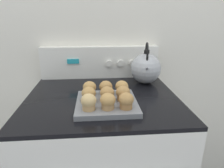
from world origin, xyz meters
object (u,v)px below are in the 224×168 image
at_px(muffin_r0_c1, 108,101).
at_px(muffin_r1_c2, 123,93).
at_px(muffin_r1_c1, 107,94).
at_px(muffin_r2_c1, 106,88).
at_px(muffin_r0_c2, 126,101).
at_px(tea_kettle, 146,68).
at_px(muffin_pan, 107,103).
at_px(muffin_r2_c0, 90,88).
at_px(stove_range, 103,168).
at_px(muffin_r0_c0, 89,102).
at_px(muffin_r2_c2, 122,88).
at_px(muffin_r1_c0, 89,95).

height_order(muffin_r0_c1, muffin_r1_c2, same).
distance_m(muffin_r1_c1, muffin_r2_c1, 0.08).
bearing_deg(muffin_r0_c2, muffin_r2_c1, 115.27).
xyz_separation_m(muffin_r0_c1, tea_kettle, (0.25, 0.37, 0.04)).
xyz_separation_m(muffin_pan, muffin_r2_c0, (-0.08, 0.08, 0.04)).
xyz_separation_m(muffin_r1_c1, muffin_r1_c2, (0.07, 0.00, 0.00)).
bearing_deg(stove_range, muffin_pan, -82.08).
bearing_deg(muffin_r0_c0, muffin_r2_c2, 44.62).
relative_size(muffin_r0_c2, muffin_r2_c1, 1.00).
xyz_separation_m(muffin_r0_c1, muffin_r0_c2, (0.07, -0.00, 0.00)).
height_order(stove_range, tea_kettle, tea_kettle).
bearing_deg(muffin_r1_c2, muffin_r1_c0, 179.87).
distance_m(stove_range, tea_kettle, 0.64).
height_order(muffin_r0_c2, tea_kettle, tea_kettle).
distance_m(muffin_pan, muffin_r2_c2, 0.12).
distance_m(muffin_pan, muffin_r2_c1, 0.09).
height_order(muffin_r2_c2, tea_kettle, tea_kettle).
xyz_separation_m(muffin_r0_c0, muffin_r1_c0, (-0.00, 0.08, 0.00)).
xyz_separation_m(muffin_r0_c2, muffin_r1_c0, (-0.15, 0.08, 0.00)).
distance_m(muffin_r1_c2, muffin_r2_c0, 0.17).
xyz_separation_m(muffin_pan, muffin_r0_c1, (0.00, -0.08, 0.04)).
bearing_deg(tea_kettle, muffin_r2_c1, -139.17).
bearing_deg(muffin_r2_c0, muffin_r2_c2, -1.16).
height_order(muffin_r0_c2, muffin_r2_c2, same).
xyz_separation_m(muffin_r0_c1, muffin_r1_c0, (-0.08, 0.08, 0.00)).
distance_m(muffin_pan, muffin_r2_c0, 0.12).
height_order(muffin_pan, muffin_r1_c1, muffin_r1_c1).
bearing_deg(muffin_r2_c1, tea_kettle, 40.83).
relative_size(muffin_pan, muffin_r1_c0, 3.98).
bearing_deg(muffin_r2_c0, stove_range, 34.59).
xyz_separation_m(muffin_r2_c0, tea_kettle, (0.32, 0.21, 0.04)).
relative_size(muffin_r1_c1, muffin_r2_c1, 1.00).
distance_m(muffin_pan, tea_kettle, 0.39).
bearing_deg(muffin_r2_c1, muffin_r0_c1, -90.18).
height_order(muffin_r1_c0, muffin_r2_c0, same).
bearing_deg(muffin_r1_c0, tea_kettle, 41.71).
bearing_deg(muffin_r0_c1, muffin_r1_c2, 46.80).
distance_m(muffin_r1_c0, tea_kettle, 0.44).
bearing_deg(muffin_r0_c0, muffin_pan, 45.26).
bearing_deg(muffin_r1_c0, muffin_pan, -1.02).
relative_size(muffin_r1_c2, muffin_r2_c1, 1.00).
relative_size(muffin_r1_c0, muffin_r2_c1, 1.00).
height_order(stove_range, muffin_r1_c1, muffin_r1_c1).
distance_m(stove_range, muffin_r0_c1, 0.55).
bearing_deg(muffin_pan, stove_range, 97.92).
height_order(muffin_r0_c0, muffin_r2_c0, same).
bearing_deg(stove_range, muffin_r1_c2, -52.56).
relative_size(muffin_pan, muffin_r2_c2, 3.98).
bearing_deg(muffin_r1_c1, muffin_r1_c2, 0.76).
bearing_deg(muffin_r0_c0, muffin_r2_c1, 63.48).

